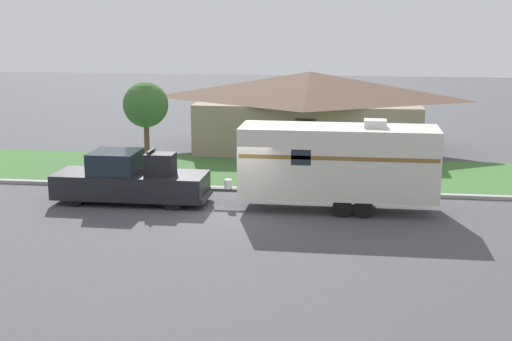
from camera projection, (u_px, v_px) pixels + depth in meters
name	position (u px, v px, depth m)	size (l,w,h in m)	color
ground_plane	(235.00, 216.00, 25.67)	(120.00, 120.00, 0.00)	#47474C
curb_strip	(250.00, 189.00, 29.28)	(80.00, 0.30, 0.14)	#999993
lawn_strip	(262.00, 172.00, 32.82)	(80.00, 7.00, 0.03)	#3D6B33
house_across_street	(310.00, 109.00, 38.33)	(12.44, 7.47, 4.12)	gray
pickup_truck	(130.00, 180.00, 27.39)	(5.94, 2.03, 2.08)	black
travel_trailer	(338.00, 161.00, 26.13)	(8.34, 2.23, 3.41)	black
mailbox	(417.00, 166.00, 29.24)	(0.48, 0.20, 1.30)	brown
tree_in_yard	(146.00, 105.00, 31.98)	(2.04, 2.04, 4.16)	brown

